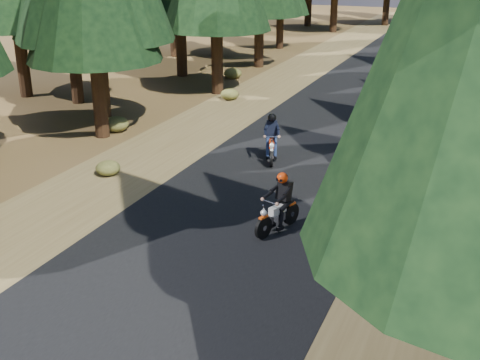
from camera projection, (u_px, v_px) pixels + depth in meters
name	position (u px, v px, depth m)	size (l,w,h in m)	color
ground	(214.00, 249.00, 13.35)	(120.00, 120.00, 0.00)	#4B3A1B
road	(286.00, 175.00, 17.64)	(6.00, 100.00, 0.01)	black
shoulder_l	(151.00, 156.00, 19.31)	(3.20, 100.00, 0.01)	brown
shoulder_r	(450.00, 199.00, 15.97)	(3.20, 100.00, 0.01)	brown
understory_shrubs	(341.00, 151.00, 18.93)	(14.91, 31.42, 0.59)	#474C1E
rider_lead	(278.00, 213.00, 13.99)	(0.97, 1.67, 1.43)	beige
rider_follow	(271.00, 146.00, 18.66)	(1.05, 1.73, 1.48)	#952509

